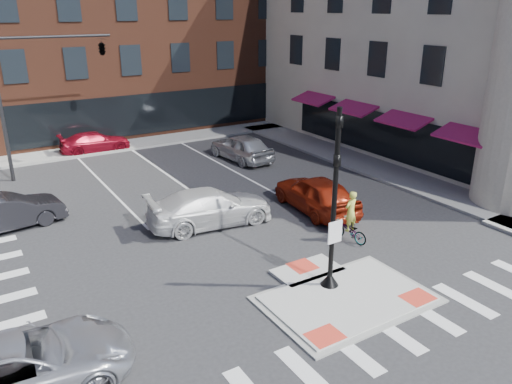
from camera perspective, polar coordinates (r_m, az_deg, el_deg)
ground at (r=16.98m, az=9.24°, el=-11.33°), size 120.00×120.00×0.00m
refuge_island at (r=16.79m, az=9.83°, el=-11.56°), size 5.40×4.65×0.13m
sidewalk_e at (r=30.48m, az=12.51°, el=3.15°), size 3.00×24.00×0.15m
sidewalk_n at (r=36.19m, az=-10.17°, el=6.02°), size 26.00×3.00×0.15m
building_n at (r=44.57m, az=-15.93°, el=18.30°), size 24.40×18.40×15.50m
building_e at (r=38.39m, az=24.07°, el=17.52°), size 21.90×23.90×17.70m
building_far_right at (r=67.43m, az=-16.32°, el=17.19°), size 12.00×12.00×12.00m
signal_pole at (r=16.15m, az=8.80°, el=-3.59°), size 0.60×0.60×5.98m
mast_arm_signal at (r=29.50m, az=-19.93°, el=14.07°), size 6.10×2.24×8.00m
silver_suv at (r=13.88m, az=-25.55°, el=-17.58°), size 5.62×2.78×1.53m
red_sedan at (r=22.97m, az=6.89°, el=-0.18°), size 2.35×5.06×1.68m
white_pickup at (r=21.49m, az=-5.23°, el=-1.74°), size 5.64×2.74×1.58m
bg_car_dark at (r=23.46m, az=-26.58°, el=-2.07°), size 4.75×2.18×1.51m
bg_car_silver at (r=30.58m, az=-1.67°, el=5.15°), size 2.33×4.96×1.64m
bg_car_red at (r=34.10m, az=-17.92°, el=5.46°), size 4.47×1.92×1.28m
cyclist at (r=20.29m, az=10.67°, el=-3.65°), size 0.84×1.72×2.11m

